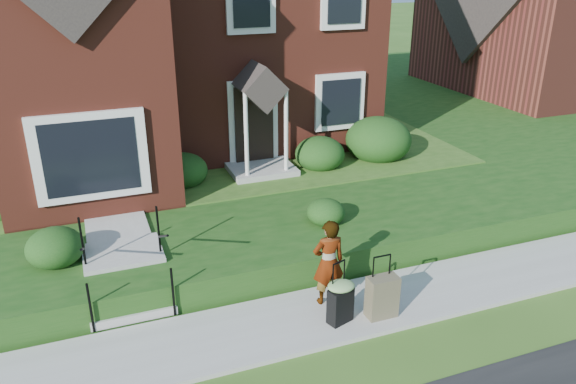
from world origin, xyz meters
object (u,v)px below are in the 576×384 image
suitcase_olive (382,297)px  woman (328,262)px  suitcase_black (341,299)px  front_steps (127,273)px

suitcase_olive → woman: bearing=134.0°
woman → suitcase_black: 0.70m
woman → front_steps: bearing=-23.7°
front_steps → woman: woman is taller
woman → suitcase_olive: (0.67, -0.70, -0.41)m
suitcase_black → suitcase_olive: 0.73m
woman → suitcase_olive: 1.05m
suitcase_olive → front_steps: bearing=150.3°
front_steps → woman: bearing=-25.6°
front_steps → suitcase_olive: front_steps is taller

